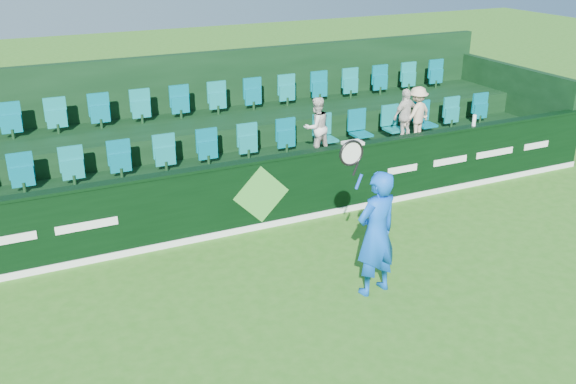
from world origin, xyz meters
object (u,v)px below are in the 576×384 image
spectator_right (417,114)px  drinks_bottle (474,120)px  spectator_middle (406,116)px  tennis_player (376,233)px  spectator_left (316,127)px  towel (353,143)px

spectator_right → drinks_bottle: 1.29m
spectator_middle → spectator_right: bearing=168.6°
tennis_player → spectator_middle: (3.29, 4.00, 0.40)m
spectator_left → spectator_right: spectator_left is taller
tennis_player → spectator_right: bearing=48.0°
tennis_player → drinks_bottle: bearing=34.2°
spectator_middle → towel: (-2.00, -1.12, -0.02)m
tennis_player → drinks_bottle: 5.15m
spectator_right → towel: 2.56m
spectator_right → towel: size_ratio=3.15×
spectator_left → spectator_right: 2.51m
spectator_right → spectator_middle: bearing=-17.0°
spectator_left → drinks_bottle: spectator_left is taller
towel → drinks_bottle: bearing=0.0°
tennis_player → spectator_left: 4.17m
spectator_left → spectator_right: bearing=171.9°
spectator_right → tennis_player: bearing=31.1°
spectator_left → spectator_middle: 2.21m
spectator_left → spectator_middle: spectator_left is taller
tennis_player → spectator_middle: bearing=50.5°
spectator_middle → spectator_right: spectator_right is taller
towel → drinks_bottle: (2.95, 0.00, 0.09)m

